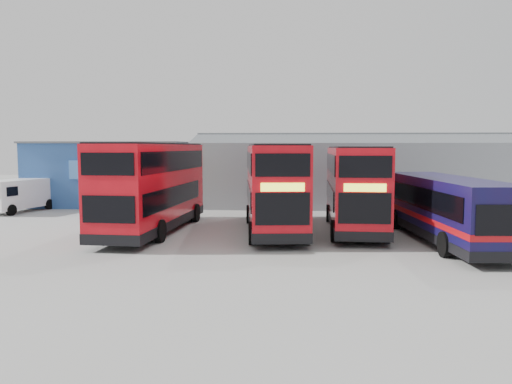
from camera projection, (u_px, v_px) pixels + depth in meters
name	position (u px, v px, depth m)	size (l,w,h in m)	color
ground_plane	(282.00, 249.00, 22.95)	(120.00, 120.00, 0.00)	#989893
office_block	(114.00, 173.00, 41.37)	(12.30, 8.32, 5.12)	#22478A
maintenance_shed	(377.00, 172.00, 42.17)	(30.50, 12.00, 5.89)	gray
double_decker_left	(153.00, 188.00, 27.42)	(3.71, 11.79, 4.91)	red
double_decker_centre	(274.00, 188.00, 27.76)	(3.75, 11.63, 4.84)	red
double_decker_right	(354.00, 189.00, 28.19)	(3.31, 11.29, 4.72)	red
single_decker_blue	(447.00, 211.00, 24.43)	(3.37, 11.94, 3.20)	#0E0E3F
panel_van	(19.00, 194.00, 36.17)	(3.50, 5.76, 2.36)	white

